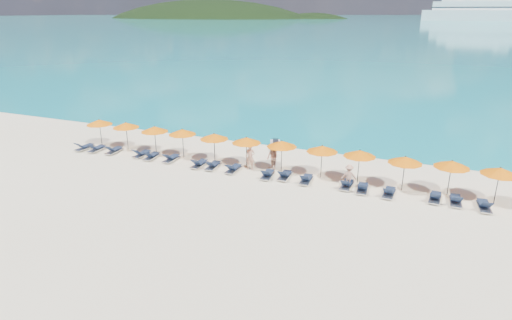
% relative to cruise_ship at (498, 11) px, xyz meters
% --- Properties ---
extents(ground, '(1400.00, 1400.00, 0.00)m').
position_rel_cruise_ship_xyz_m(ground, '(-60.72, -500.16, -10.35)').
color(ground, beige).
extents(sea, '(1600.00, 1300.00, 0.01)m').
position_rel_cruise_ship_xyz_m(sea, '(-60.72, 159.84, -10.34)').
color(sea, '#1FA9B2').
rests_on(sea, ground).
extents(headland_main, '(374.00, 242.00, 126.50)m').
position_rel_cruise_ship_xyz_m(headland_main, '(-360.72, 39.84, -48.35)').
color(headland_main, black).
rests_on(headland_main, ground).
extents(headland_small, '(162.00, 126.00, 85.50)m').
position_rel_cruise_ship_xyz_m(headland_small, '(-210.72, 59.84, -45.35)').
color(headland_small, black).
rests_on(headland_small, ground).
extents(cruise_ship, '(144.43, 37.83, 39.76)m').
position_rel_cruise_ship_xyz_m(cruise_ship, '(0.00, 0.00, 0.00)').
color(cruise_ship, white).
rests_on(cruise_ship, ground).
extents(jetski, '(1.53, 2.21, 0.74)m').
position_rel_cruise_ship_xyz_m(jetski, '(-61.62, -490.87, -10.04)').
color(jetski, white).
rests_on(jetski, ground).
extents(beachgoer_a, '(0.72, 0.53, 1.83)m').
position_rel_cruise_ship_xyz_m(beachgoer_a, '(-61.65, -495.99, -9.43)').
color(beachgoer_a, tan).
rests_on(beachgoer_a, ground).
extents(beachgoer_b, '(1.02, 0.96, 1.84)m').
position_rel_cruise_ship_xyz_m(beachgoer_b, '(-60.18, -495.50, -9.42)').
color(beachgoer_b, tan).
rests_on(beachgoer_b, ground).
extents(beachgoer_c, '(1.02, 0.63, 1.47)m').
position_rel_cruise_ship_xyz_m(beachgoer_c, '(-54.62, -496.44, -9.61)').
color(beachgoer_c, tan).
rests_on(beachgoer_c, ground).
extents(umbrella_0, '(2.10, 2.10, 2.28)m').
position_rel_cruise_ship_xyz_m(umbrella_0, '(-75.28, -495.60, -8.33)').
color(umbrella_0, black).
rests_on(umbrella_0, ground).
extents(umbrella_1, '(2.10, 2.10, 2.28)m').
position_rel_cruise_ship_xyz_m(umbrella_1, '(-72.65, -495.54, -8.33)').
color(umbrella_1, black).
rests_on(umbrella_1, ground).
extents(umbrella_2, '(2.10, 2.10, 2.28)m').
position_rel_cruise_ship_xyz_m(umbrella_2, '(-69.82, -495.68, -8.33)').
color(umbrella_2, black).
rests_on(umbrella_2, ground).
extents(umbrella_3, '(2.10, 2.10, 2.28)m').
position_rel_cruise_ship_xyz_m(umbrella_3, '(-67.42, -495.53, -8.33)').
color(umbrella_3, black).
rests_on(umbrella_3, ground).
extents(umbrella_4, '(2.10, 2.10, 2.28)m').
position_rel_cruise_ship_xyz_m(umbrella_4, '(-64.63, -495.70, -8.33)').
color(umbrella_4, black).
rests_on(umbrella_4, ground).
extents(umbrella_5, '(2.10, 2.10, 2.28)m').
position_rel_cruise_ship_xyz_m(umbrella_5, '(-62.07, -495.66, -8.33)').
color(umbrella_5, black).
rests_on(umbrella_5, ground).
extents(umbrella_6, '(2.10, 2.10, 2.28)m').
position_rel_cruise_ship_xyz_m(umbrella_6, '(-59.49, -495.53, -8.33)').
color(umbrella_6, black).
rests_on(umbrella_6, ground).
extents(umbrella_7, '(2.10, 2.10, 2.28)m').
position_rel_cruise_ship_xyz_m(umbrella_7, '(-56.66, -495.53, -8.33)').
color(umbrella_7, black).
rests_on(umbrella_7, ground).
extents(umbrella_8, '(2.10, 2.10, 2.28)m').
position_rel_cruise_ship_xyz_m(umbrella_8, '(-54.20, -495.55, -8.33)').
color(umbrella_8, black).
rests_on(umbrella_8, ground).
extents(umbrella_9, '(2.10, 2.10, 2.28)m').
position_rel_cruise_ship_xyz_m(umbrella_9, '(-51.40, -495.76, -8.33)').
color(umbrella_9, black).
rests_on(umbrella_9, ground).
extents(umbrella_10, '(2.10, 2.10, 2.28)m').
position_rel_cruise_ship_xyz_m(umbrella_10, '(-48.78, -495.48, -8.33)').
color(umbrella_10, black).
rests_on(umbrella_10, ground).
extents(umbrella_11, '(2.10, 2.10, 2.28)m').
position_rel_cruise_ship_xyz_m(umbrella_11, '(-46.26, -495.72, -8.33)').
color(umbrella_11, black).
rests_on(umbrella_11, ground).
extents(lounger_0, '(0.77, 1.75, 0.66)m').
position_rel_cruise_ship_xyz_m(lounger_0, '(-75.79, -497.04, -10.11)').
color(lounger_0, silver).
rests_on(lounger_0, ground).
extents(lounger_1, '(0.66, 1.71, 0.66)m').
position_rel_cruise_ship_xyz_m(lounger_1, '(-74.62, -496.95, -10.11)').
color(lounger_1, silver).
rests_on(lounger_1, ground).
extents(lounger_2, '(0.73, 1.74, 0.66)m').
position_rel_cruise_ship_xyz_m(lounger_2, '(-73.04, -496.79, -10.11)').
color(lounger_2, silver).
rests_on(lounger_2, ground).
extents(lounger_3, '(0.68, 1.72, 0.66)m').
position_rel_cruise_ship_xyz_m(lounger_3, '(-70.48, -496.66, -10.11)').
color(lounger_3, silver).
rests_on(lounger_3, ground).
extents(lounger_4, '(0.78, 1.75, 0.66)m').
position_rel_cruise_ship_xyz_m(lounger_4, '(-69.45, -496.80, -10.11)').
color(lounger_4, silver).
rests_on(lounger_4, ground).
extents(lounger_5, '(0.64, 1.71, 0.66)m').
position_rel_cruise_ship_xyz_m(lounger_5, '(-67.78, -496.69, -10.11)').
color(lounger_5, silver).
rests_on(lounger_5, ground).
extents(lounger_6, '(0.63, 1.70, 0.66)m').
position_rel_cruise_ship_xyz_m(lounger_6, '(-65.25, -496.93, -10.11)').
color(lounger_6, silver).
rests_on(lounger_6, ground).
extents(lounger_7, '(0.75, 1.74, 0.66)m').
position_rel_cruise_ship_xyz_m(lounger_7, '(-64.18, -496.85, -10.11)').
color(lounger_7, silver).
rests_on(lounger_7, ground).
extents(lounger_8, '(0.64, 1.71, 0.66)m').
position_rel_cruise_ship_xyz_m(lounger_8, '(-62.54, -496.91, -10.11)').
color(lounger_8, silver).
rests_on(lounger_8, ground).
extents(lounger_9, '(0.79, 1.76, 0.66)m').
position_rel_cruise_ship_xyz_m(lounger_9, '(-59.93, -497.02, -10.11)').
color(lounger_9, silver).
rests_on(lounger_9, ground).
extents(lounger_10, '(0.68, 1.72, 0.66)m').
position_rel_cruise_ship_xyz_m(lounger_10, '(-58.82, -496.71, -10.11)').
color(lounger_10, silver).
rests_on(lounger_10, ground).
extents(lounger_11, '(0.73, 1.74, 0.66)m').
position_rel_cruise_ship_xyz_m(lounger_11, '(-57.29, -496.85, -10.11)').
color(lounger_11, silver).
rests_on(lounger_11, ground).
extents(lounger_12, '(0.68, 1.72, 0.66)m').
position_rel_cruise_ship_xyz_m(lounger_12, '(-54.66, -496.72, -10.11)').
color(lounger_12, silver).
rests_on(lounger_12, ground).
extents(lounger_13, '(0.74, 1.74, 0.66)m').
position_rel_cruise_ship_xyz_m(lounger_13, '(-53.65, -496.92, -10.11)').
color(lounger_13, silver).
rests_on(lounger_13, ground).
extents(lounger_14, '(0.70, 1.73, 0.66)m').
position_rel_cruise_ship_xyz_m(lounger_14, '(-52.05, -496.98, -10.11)').
color(lounger_14, silver).
rests_on(lounger_14, ground).
extents(lounger_15, '(0.74, 1.74, 0.66)m').
position_rel_cruise_ship_xyz_m(lounger_15, '(-49.45, -496.67, -10.11)').
color(lounger_15, silver).
rests_on(lounger_15, ground).
extents(lounger_16, '(0.68, 1.72, 0.66)m').
position_rel_cruise_ship_xyz_m(lounger_16, '(-48.34, -496.67, -10.11)').
color(lounger_16, silver).
rests_on(lounger_16, ground).
extents(lounger_17, '(0.77, 1.75, 0.66)m').
position_rel_cruise_ship_xyz_m(lounger_17, '(-46.86, -496.82, -10.11)').
color(lounger_17, silver).
rests_on(lounger_17, ground).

